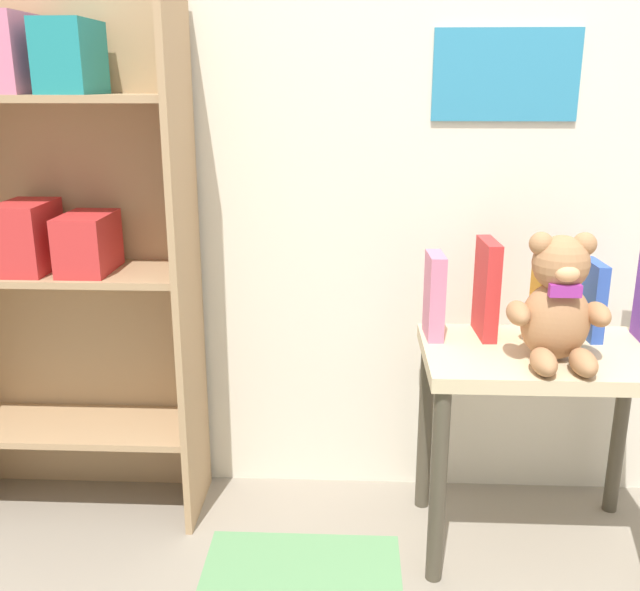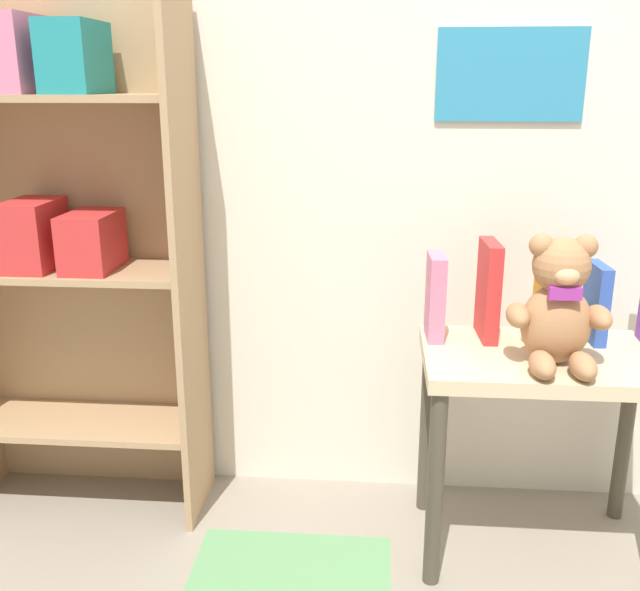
{
  "view_description": "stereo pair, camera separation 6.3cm",
  "coord_description": "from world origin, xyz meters",
  "px_view_note": "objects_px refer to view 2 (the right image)",
  "views": [
    {
      "loc": [
        -0.28,
        -0.71,
        1.17
      ],
      "look_at": [
        -0.36,
        1.0,
        0.66
      ],
      "focal_mm": 40.0,
      "sensor_mm": 36.0,
      "label": 1
    },
    {
      "loc": [
        -0.21,
        -0.7,
        1.17
      ],
      "look_at": [
        -0.36,
        1.0,
        0.66
      ],
      "focal_mm": 40.0,
      "sensor_mm": 36.0,
      "label": 2
    }
  ],
  "objects_px": {
    "teddy_bear": "(559,307)",
    "book_standing_red": "(488,290)",
    "book_standing_pink": "(435,297)",
    "book_standing_yellow": "(543,306)",
    "display_table": "(544,390)",
    "book_standing_blue": "(596,303)",
    "bookshelf_side": "(70,233)"
  },
  "relations": [
    {
      "from": "book_standing_yellow",
      "to": "book_standing_blue",
      "type": "bearing_deg",
      "value": 10.48
    },
    {
      "from": "bookshelf_side",
      "to": "book_standing_red",
      "type": "xyz_separation_m",
      "value": [
        1.1,
        -0.05,
        -0.12
      ]
    },
    {
      "from": "book_standing_blue",
      "to": "book_standing_red",
      "type": "bearing_deg",
      "value": 176.99
    },
    {
      "from": "book_standing_yellow",
      "to": "book_standing_red",
      "type": "bearing_deg",
      "value": 170.29
    },
    {
      "from": "display_table",
      "to": "book_standing_blue",
      "type": "distance_m",
      "value": 0.26
    },
    {
      "from": "bookshelf_side",
      "to": "book_standing_red",
      "type": "height_order",
      "value": "bookshelf_side"
    },
    {
      "from": "display_table",
      "to": "book_standing_pink",
      "type": "distance_m",
      "value": 0.35
    },
    {
      "from": "teddy_bear",
      "to": "display_table",
      "type": "bearing_deg",
      "value": 88.53
    },
    {
      "from": "bookshelf_side",
      "to": "book_standing_blue",
      "type": "distance_m",
      "value": 1.38
    },
    {
      "from": "bookshelf_side",
      "to": "teddy_bear",
      "type": "distance_m",
      "value": 1.26
    },
    {
      "from": "bookshelf_side",
      "to": "book_standing_pink",
      "type": "xyz_separation_m",
      "value": [
        0.97,
        -0.07,
        -0.13
      ]
    },
    {
      "from": "teddy_bear",
      "to": "book_standing_red",
      "type": "relative_size",
      "value": 1.23
    },
    {
      "from": "bookshelf_side",
      "to": "book_standing_yellow",
      "type": "xyz_separation_m",
      "value": [
        1.24,
        -0.07,
        -0.15
      ]
    },
    {
      "from": "book_standing_pink",
      "to": "book_standing_yellow",
      "type": "xyz_separation_m",
      "value": [
        0.27,
        -0.01,
        -0.01
      ]
    },
    {
      "from": "bookshelf_side",
      "to": "teddy_bear",
      "type": "bearing_deg",
      "value": -10.21
    },
    {
      "from": "bookshelf_side",
      "to": "book_standing_pink",
      "type": "distance_m",
      "value": 0.98
    },
    {
      "from": "display_table",
      "to": "book_standing_yellow",
      "type": "relative_size",
      "value": 3.13
    },
    {
      "from": "book_standing_yellow",
      "to": "book_standing_blue",
      "type": "relative_size",
      "value": 0.96
    },
    {
      "from": "book_standing_pink",
      "to": "book_standing_blue",
      "type": "height_order",
      "value": "book_standing_pink"
    },
    {
      "from": "teddy_bear",
      "to": "book_standing_yellow",
      "type": "bearing_deg",
      "value": 89.35
    },
    {
      "from": "book_standing_pink",
      "to": "bookshelf_side",
      "type": "bearing_deg",
      "value": 173.6
    },
    {
      "from": "book_standing_blue",
      "to": "book_standing_yellow",
      "type": "bearing_deg",
      "value": -172.9
    },
    {
      "from": "teddy_bear",
      "to": "book_standing_red",
      "type": "bearing_deg",
      "value": 127.06
    },
    {
      "from": "teddy_bear",
      "to": "book_standing_red",
      "type": "height_order",
      "value": "teddy_bear"
    },
    {
      "from": "book_standing_pink",
      "to": "book_standing_red",
      "type": "bearing_deg",
      "value": 5.21
    },
    {
      "from": "display_table",
      "to": "book_standing_pink",
      "type": "height_order",
      "value": "book_standing_pink"
    },
    {
      "from": "display_table",
      "to": "book_standing_yellow",
      "type": "bearing_deg",
      "value": 90.0
    },
    {
      "from": "teddy_bear",
      "to": "book_standing_blue",
      "type": "relative_size",
      "value": 1.54
    },
    {
      "from": "book_standing_blue",
      "to": "bookshelf_side",
      "type": "bearing_deg",
      "value": 175.4
    },
    {
      "from": "teddy_bear",
      "to": "book_standing_pink",
      "type": "bearing_deg",
      "value": 149.48
    },
    {
      "from": "bookshelf_side",
      "to": "book_standing_yellow",
      "type": "height_order",
      "value": "bookshelf_side"
    },
    {
      "from": "book_standing_pink",
      "to": "book_standing_blue",
      "type": "relative_size",
      "value": 1.1
    }
  ]
}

